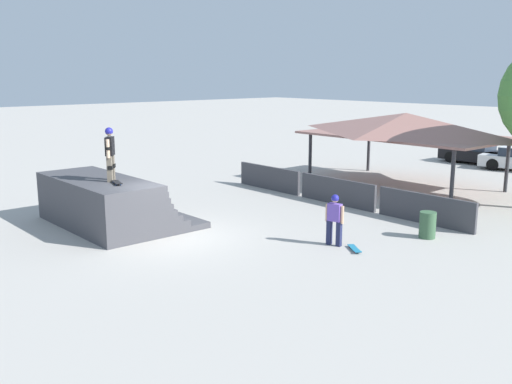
{
  "coord_description": "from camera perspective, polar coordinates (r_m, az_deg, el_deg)",
  "views": [
    {
      "loc": [
        15.06,
        -9.53,
        5.13
      ],
      "look_at": [
        -0.21,
        3.86,
        0.92
      ],
      "focal_mm": 40.0,
      "sensor_mm": 36.0,
      "label": 1
    }
  ],
  "objects": [
    {
      "name": "barrier_fence",
      "position": [
        23.03,
        8.1,
        0.06
      ],
      "size": [
        11.84,
        0.12,
        1.05
      ],
      "color": "#3D3D42",
      "rests_on": "ground"
    },
    {
      "name": "trash_bin",
      "position": [
        18.95,
        16.78,
        -3.17
      ],
      "size": [
        0.52,
        0.52,
        0.85
      ],
      "primitive_type": "cylinder",
      "color": "#385B3D",
      "rests_on": "ground"
    },
    {
      "name": "parked_car_black",
      "position": [
        35.72,
        21.17,
        3.63
      ],
      "size": [
        4.09,
        1.74,
        1.27
      ],
      "rotation": [
        0.0,
        0.0,
        -0.01
      ],
      "color": "black",
      "rests_on": "ground"
    },
    {
      "name": "skateboard_on_ground",
      "position": [
        17.2,
        9.84,
        -5.61
      ],
      "size": [
        0.8,
        0.63,
        0.09
      ],
      "rotation": [
        0.0,
        0.0,
        5.69
      ],
      "color": "red",
      "rests_on": "ground"
    },
    {
      "name": "skater_on_deck",
      "position": [
        19.27,
        -14.4,
        4.06
      ],
      "size": [
        0.68,
        0.6,
        1.76
      ],
      "rotation": [
        0.0,
        0.0,
        -0.68
      ],
      "color": "#6B6051",
      "rests_on": "quarter_pipe_ramp"
    },
    {
      "name": "pavilion_shelter",
      "position": [
        27.1,
        14.74,
        6.5
      ],
      "size": [
        8.92,
        5.37,
        3.4
      ],
      "color": "#2D2D33",
      "rests_on": "ground"
    },
    {
      "name": "skateboard_on_deck",
      "position": [
        18.76,
        -13.71,
        0.94
      ],
      "size": [
        0.81,
        0.41,
        0.09
      ],
      "rotation": [
        0.0,
        0.0,
        -0.29
      ],
      "color": "blue",
      "rests_on": "quarter_pipe_ramp"
    },
    {
      "name": "ground_plane",
      "position": [
        18.55,
        -8.61,
        -4.48
      ],
      "size": [
        160.0,
        160.0,
        0.0
      ],
      "primitive_type": "plane",
      "color": "#ADA8A0"
    },
    {
      "name": "quarter_pipe_ramp",
      "position": [
        20.26,
        -14.69,
        -1.16
      ],
      "size": [
        5.3,
        3.83,
        1.67
      ],
      "color": "#424247",
      "rests_on": "ground"
    },
    {
      "name": "bystander_walking",
      "position": [
        17.41,
        7.86,
        -2.36
      ],
      "size": [
        0.62,
        0.29,
        1.59
      ],
      "rotation": [
        0.0,
        0.0,
        3.36
      ],
      "color": "#1E2347",
      "rests_on": "ground"
    }
  ]
}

